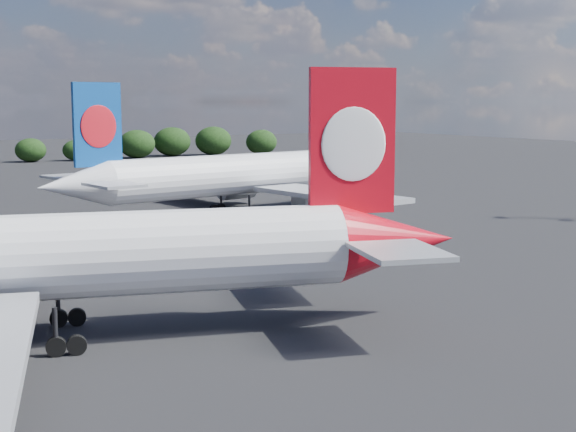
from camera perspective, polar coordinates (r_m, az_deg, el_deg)
qantas_airliner at (r=53.85m, az=-16.63°, el=-2.98°), size 53.83×51.59×17.82m
china_southern_airliner at (r=110.58m, az=-3.68°, el=2.89°), size 54.51×52.00×17.80m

